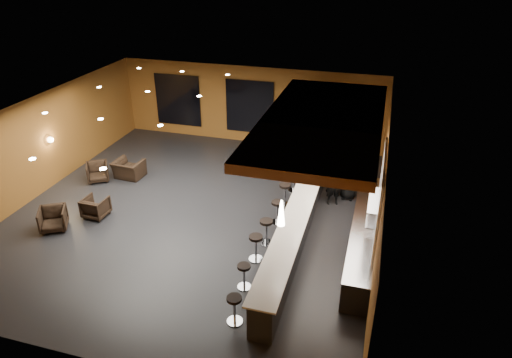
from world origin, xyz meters
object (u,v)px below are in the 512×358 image
(armchair_a, at_px, (53,219))
(bar_stool_6, at_px, (294,178))
(prep_counter, at_px, (363,235))
(armchair_b, at_px, (96,207))
(armchair_c, at_px, (98,172))
(staff_a, at_px, (334,184))
(pendant_0, at_px, (281,213))
(bar_stool_4, at_px, (277,209))
(bar_stool_3, at_px, (266,229))
(bar_stool_2, at_px, (256,245))
(bar_stool_5, at_px, (285,192))
(staff_c, at_px, (349,180))
(pendant_1, at_px, (301,170))
(bar_stool_1, at_px, (244,273))
(column, at_px, (321,137))
(bar_counter, at_px, (295,231))
(staff_b, at_px, (340,178))
(armchair_d, at_px, (129,169))
(bar_stool_0, at_px, (234,306))
(pendant_2, at_px, (315,138))

(armchair_a, xyz_separation_m, bar_stool_6, (6.91, 4.63, 0.14))
(prep_counter, height_order, armchair_b, prep_counter)
(armchair_a, bearing_deg, armchair_c, 69.23)
(staff_a, bearing_deg, pendant_0, -118.18)
(bar_stool_4, bearing_deg, armchair_a, -161.13)
(prep_counter, distance_m, pendant_0, 3.73)
(staff_a, bearing_deg, bar_stool_3, -137.83)
(bar_stool_2, xyz_separation_m, bar_stool_6, (0.21, 4.39, -0.01))
(bar_stool_5, bearing_deg, staff_c, 27.96)
(pendant_1, relative_size, armchair_a, 0.85)
(prep_counter, height_order, armchair_a, prep_counter)
(bar_stool_4, bearing_deg, bar_stool_5, 90.58)
(bar_stool_4, bearing_deg, bar_stool_1, -91.60)
(bar_stool_6, bearing_deg, bar_stool_4, -91.94)
(armchair_c, height_order, bar_stool_3, bar_stool_3)
(armchair_c, distance_m, bar_stool_1, 8.51)
(column, xyz_separation_m, bar_stool_2, (-0.94, -5.61, -1.23))
(prep_counter, bearing_deg, armchair_c, 171.02)
(pendant_0, bearing_deg, pendant_1, 90.00)
(bar_counter, xyz_separation_m, column, (0.00, 4.60, 1.25))
(staff_c, bearing_deg, pendant_0, -98.55)
(armchair_a, bearing_deg, prep_counter, -20.01)
(staff_b, bearing_deg, pendant_0, -97.63)
(bar_counter, distance_m, staff_c, 3.61)
(staff_a, distance_m, armchair_d, 7.99)
(pendant_1, distance_m, bar_stool_2, 2.55)
(bar_stool_0, relative_size, bar_stool_6, 0.97)
(pendant_1, relative_size, bar_stool_6, 0.87)
(staff_a, xyz_separation_m, armchair_d, (-7.98, -0.15, -0.43))
(armchair_b, relative_size, armchair_c, 0.96)
(armchair_a, height_order, bar_stool_1, armchair_a)
(column, height_order, bar_stool_3, column)
(bar_counter, distance_m, bar_stool_1, 2.43)
(prep_counter, xyz_separation_m, armchair_b, (-8.78, -0.69, -0.08))
(bar_stool_2, height_order, bar_stool_4, bar_stool_2)
(column, height_order, armchair_c, column)
(armchair_d, bearing_deg, pendant_1, 166.56)
(staff_a, bearing_deg, bar_stool_2, -133.08)
(armchair_d, xyz_separation_m, bar_stool_5, (6.36, -0.43, 0.18))
(bar_stool_1, bearing_deg, armchair_c, 149.08)
(armchair_c, bearing_deg, armchair_d, -4.57)
(pendant_1, bearing_deg, pendant_2, 90.00)
(bar_stool_2, bearing_deg, bar_stool_3, 84.66)
(column, bearing_deg, pendant_0, -90.00)
(armchair_b, distance_m, bar_stool_3, 5.92)
(prep_counter, distance_m, bar_stool_1, 4.01)
(bar_stool_0, bearing_deg, prep_counter, 55.67)
(bar_stool_5, bearing_deg, bar_stool_0, -89.30)
(pendant_2, bearing_deg, pendant_0, -90.00)
(bar_stool_0, bearing_deg, pendant_2, 83.44)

